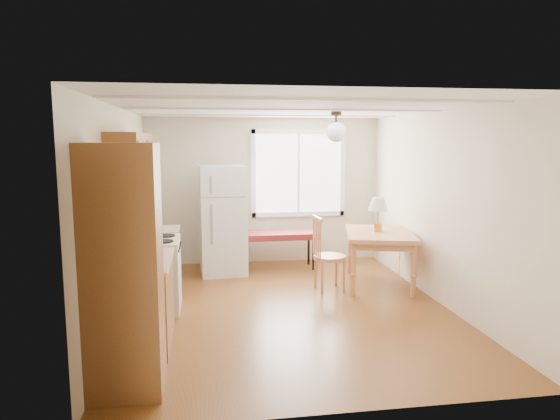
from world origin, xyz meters
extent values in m
cube|color=#4E2910|center=(0.00, 0.00, 0.00)|extent=(4.60, 5.60, 0.12)
cube|color=white|center=(0.00, 0.00, 2.50)|extent=(4.60, 5.60, 0.12)
cube|color=beige|center=(0.00, 2.50, 1.25)|extent=(4.60, 0.10, 2.50)
cube|color=beige|center=(0.00, -2.50, 1.25)|extent=(4.60, 0.10, 2.50)
cube|color=beige|center=(-2.00, 0.00, 1.25)|extent=(0.10, 5.60, 2.50)
cube|color=beige|center=(2.00, 0.00, 1.25)|extent=(0.10, 5.60, 2.50)
cube|color=brown|center=(-1.70, -1.85, 1.05)|extent=(0.60, 0.60, 2.10)
cube|color=brown|center=(-1.70, -0.85, 0.43)|extent=(0.60, 1.10, 0.86)
cube|color=tan|center=(-1.69, -0.85, 0.88)|extent=(0.62, 1.14, 0.04)
cube|color=silver|center=(-1.68, 0.20, 0.45)|extent=(0.65, 0.76, 0.90)
cube|color=brown|center=(-1.70, 0.95, 0.43)|extent=(0.60, 0.60, 0.86)
cube|color=brown|center=(-1.83, -0.15, 1.85)|extent=(0.33, 1.60, 0.70)
cube|color=white|center=(0.60, 2.48, 1.55)|extent=(1.50, 0.02, 1.35)
cylinder|color=#2F2014|center=(0.70, 0.40, 2.46)|extent=(0.14, 0.14, 0.06)
cylinder|color=#2F2014|center=(0.70, 0.40, 2.36)|extent=(0.03, 0.03, 0.16)
sphere|color=white|center=(0.70, 0.40, 2.22)|extent=(0.26, 0.26, 0.26)
cube|color=silver|center=(-0.74, 1.83, 0.86)|extent=(0.75, 0.75, 1.72)
cube|color=gray|center=(-0.74, 1.48, 1.27)|extent=(0.71, 0.02, 0.02)
cube|color=gray|center=(-0.92, 1.46, 1.03)|extent=(0.03, 0.03, 1.03)
cube|color=maroon|center=(0.17, 1.98, 0.56)|extent=(1.33, 0.49, 0.10)
cylinder|color=black|center=(-0.39, 1.79, 0.25)|extent=(0.04, 0.04, 0.51)
cylinder|color=black|center=(0.73, 1.79, 0.25)|extent=(0.04, 0.04, 0.51)
cylinder|color=black|center=(-0.39, 2.16, 0.25)|extent=(0.04, 0.04, 0.51)
cylinder|color=black|center=(0.73, 2.16, 0.25)|extent=(0.04, 0.04, 0.51)
cube|color=#AA6A41|center=(1.50, 0.83, 0.76)|extent=(1.23, 1.46, 0.06)
cube|color=#AA6A41|center=(1.50, 0.83, 0.68)|extent=(1.11, 1.34, 0.10)
cylinder|color=#AA6A41|center=(0.97, 0.38, 0.37)|extent=(0.07, 0.07, 0.73)
cylinder|color=#AA6A41|center=(1.75, 0.18, 0.37)|extent=(0.07, 0.07, 0.73)
cylinder|color=#AA6A41|center=(1.25, 1.47, 0.37)|extent=(0.07, 0.07, 0.73)
cylinder|color=#AA6A41|center=(2.03, 1.27, 0.37)|extent=(0.07, 0.07, 0.73)
cylinder|color=#AA6A41|center=(0.71, 0.68, 0.48)|extent=(0.47, 0.47, 0.05)
cylinder|color=#AA6A41|center=(0.57, 0.51, 0.24)|extent=(0.04, 0.04, 0.48)
cylinder|color=#AA6A41|center=(0.88, 0.54, 0.24)|extent=(0.04, 0.04, 0.48)
cylinder|color=#AA6A41|center=(0.54, 0.83, 0.24)|extent=(0.04, 0.04, 0.48)
cylinder|color=#AA6A41|center=(0.86, 0.85, 0.24)|extent=(0.04, 0.04, 0.48)
cylinder|color=#B48139|center=(1.49, 0.90, 0.85)|extent=(0.13, 0.13, 0.11)
cylinder|color=#B48139|center=(1.49, 0.90, 1.00)|extent=(0.02, 0.02, 0.19)
cone|color=silver|center=(1.49, 0.90, 1.19)|extent=(0.29, 0.29, 0.19)
cube|color=black|center=(-1.72, -0.71, 0.94)|extent=(0.21, 0.25, 0.09)
cube|color=black|center=(-1.72, -0.80, 1.13)|extent=(0.20, 0.08, 0.30)
cylinder|color=black|center=(-1.72, -0.66, 1.05)|extent=(0.15, 0.15, 0.13)
cylinder|color=red|center=(-1.78, -0.49, 0.99)|extent=(0.13, 0.13, 0.18)
sphere|color=red|center=(-1.78, -0.49, 1.11)|extent=(0.06, 0.06, 0.06)
camera|label=1|loc=(-1.02, -6.03, 2.12)|focal=32.00mm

